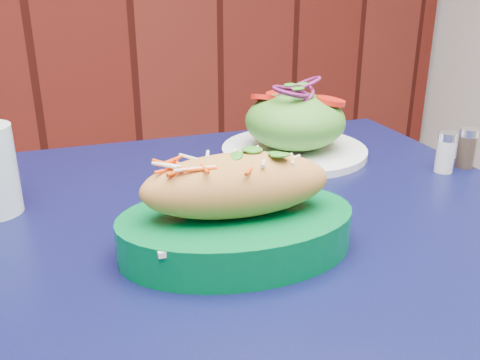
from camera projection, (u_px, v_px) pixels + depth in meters
name	position (u px, v px, depth m)	size (l,w,h in m)	color
cafe_table	(253.00, 292.00, 0.67)	(0.91, 0.91, 0.75)	black
banh_mi_basket	(236.00, 213.00, 0.57)	(0.29, 0.22, 0.12)	#00602B
salad_plate	(295.00, 126.00, 0.87)	(0.24, 0.24, 0.12)	white
salt_shaker	(446.00, 152.00, 0.80)	(0.03, 0.03, 0.06)	white
pepper_shaker	(467.00, 148.00, 0.82)	(0.03, 0.03, 0.06)	#3F3326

